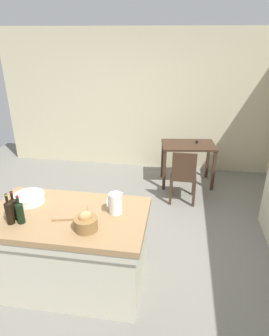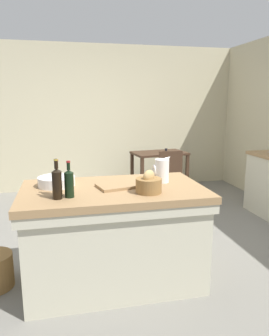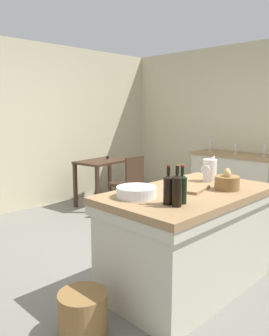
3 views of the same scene
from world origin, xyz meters
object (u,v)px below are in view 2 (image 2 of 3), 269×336
writing_desk (159,159)px  wine_bottle_green (57,183)px  wooden_chair (168,176)px  bread_basket (149,184)px  cutting_board (117,186)px  wine_bottle_dark (69,183)px  island_table (114,231)px  pitcher (162,170)px  wash_bowl (56,181)px  wine_bottle_amber (57,181)px

writing_desk → wine_bottle_green: 3.29m
wooden_chair → bread_basket: 2.34m
cutting_board → wine_bottle_green: size_ratio=1.03×
writing_desk → wine_bottle_dark: wine_bottle_dark is taller
island_table → pitcher: 0.70m
cutting_board → wine_bottle_dark: wine_bottle_dark is taller
writing_desk → pitcher: bearing=-106.6°
wash_bowl → writing_desk: bearing=55.2°
wash_bowl → wine_bottle_dark: bearing=-74.2°
bread_basket → wine_bottle_dark: size_ratio=0.74×
writing_desk → bread_basket: bearing=-108.7°
wine_bottle_dark → wine_bottle_green: (-0.09, -0.02, 0.01)m
pitcher → wash_bowl: pitcher is taller
cutting_board → wine_bottle_green: wine_bottle_green is taller
wooden_chair → wine_bottle_dark: (-1.51, -2.11, 0.51)m
island_table → wine_bottle_amber: wine_bottle_amber is taller
wooden_chair → wine_bottle_green: size_ratio=2.87×
island_table → cutting_board: cutting_board is taller
pitcher → wine_bottle_amber: wine_bottle_amber is taller
writing_desk → wine_bottle_amber: size_ratio=3.33×
wooden_chair → wash_bowl: wash_bowl is taller
wooden_chair → wine_bottle_green: wine_bottle_green is taller
bread_basket → wine_bottle_amber: size_ratio=0.73×
wine_bottle_green → bread_basket: bearing=1.2°
island_table → bread_basket: bread_basket is taller
writing_desk → wine_bottle_dark: size_ratio=3.38×
writing_desk → wash_bowl: size_ratio=3.02×
writing_desk → wine_bottle_amber: bearing=-121.4°
island_table → wine_bottle_dark: wine_bottle_dark is taller
wash_bowl → wine_bottle_green: wine_bottle_green is taller
island_table → writing_desk: size_ratio=1.62×
cutting_board → wash_bowl: bearing=162.4°
cutting_board → wine_bottle_green: (-0.49, -0.23, 0.11)m
island_table → wine_bottle_dark: bearing=-151.6°
writing_desk → wash_bowl: (-1.68, -2.42, 0.29)m
pitcher → wash_bowl: bearing=175.8°
wine_bottle_green → cutting_board: bearing=25.0°
writing_desk → cutting_board: 2.85m
wooden_chair → wine_bottle_dark: bearing=-125.6°
island_table → bread_basket: bearing=-38.9°
wash_bowl → cutting_board: bearing=-17.6°
writing_desk → wine_bottle_green: wine_bottle_green is taller
wine_bottle_amber → wine_bottle_dark: bearing=-32.7°
bread_basket → wine_bottle_amber: (-0.72, 0.07, 0.05)m
wooden_chair → pitcher: 2.00m
writing_desk → wine_bottle_green: bearing=-120.7°
writing_desk → wine_bottle_amber: 3.22m
bread_basket → cutting_board: 0.32m
wash_bowl → wine_bottle_green: 0.40m
wooden_chair → wine_bottle_green: 2.72m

